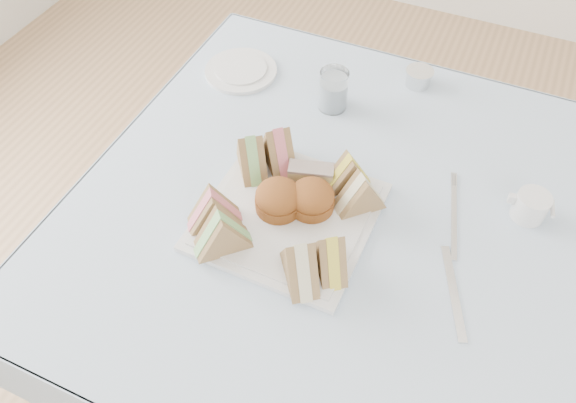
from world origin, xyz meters
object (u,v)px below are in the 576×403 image
at_px(table, 331,304).
at_px(serving_plate, 288,216).
at_px(water_glass, 333,90).
at_px(creamer_jug, 531,206).

xyz_separation_m(table, serving_plate, (-0.09, -0.07, 0.38)).
distance_m(serving_plate, water_glass, 0.34).
bearing_deg(table, serving_plate, -142.19).
relative_size(water_glass, creamer_jug, 1.50).
bearing_deg(water_glass, table, -64.81).
height_order(water_glass, creamer_jug, water_glass).
relative_size(table, serving_plate, 2.89).
bearing_deg(water_glass, creamer_jug, -17.47).
bearing_deg(water_glass, serving_plate, -83.29).
bearing_deg(creamer_jug, water_glass, 153.43).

